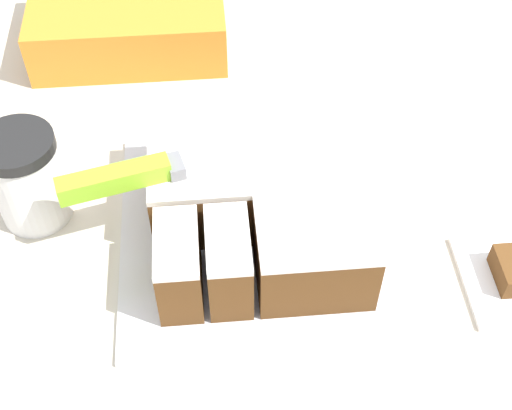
# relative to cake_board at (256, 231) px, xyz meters

# --- Properties ---
(countertop) EXTENTS (1.40, 1.10, 0.94)m
(countertop) POSITION_rel_cake_board_xyz_m (-0.08, 0.07, -0.47)
(countertop) COLOR beige
(countertop) RESTS_ON ground_plane
(cake_board) EXTENTS (0.30, 0.31, 0.01)m
(cake_board) POSITION_rel_cake_board_xyz_m (0.00, 0.00, 0.00)
(cake_board) COLOR silver
(cake_board) RESTS_ON countertop
(cake) EXTENTS (0.22, 0.23, 0.08)m
(cake) POSITION_rel_cake_board_xyz_m (0.00, 0.00, 0.04)
(cake) COLOR brown
(cake) RESTS_ON cake_board
(knife) EXTENTS (0.29, 0.09, 0.02)m
(knife) POSITION_rel_cake_board_xyz_m (-0.11, 0.01, 0.10)
(knife) COLOR silver
(knife) RESTS_ON cake
(coffee_cup) EXTENTS (0.08, 0.08, 0.11)m
(coffee_cup) POSITION_rel_cake_board_xyz_m (-0.24, 0.05, 0.05)
(coffee_cup) COLOR white
(coffee_cup) RESTS_ON countertop
(storage_box) EXTENTS (0.26, 0.18, 0.08)m
(storage_box) POSITION_rel_cake_board_xyz_m (-0.15, 0.36, 0.04)
(storage_box) COLOR orange
(storage_box) RESTS_ON countertop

